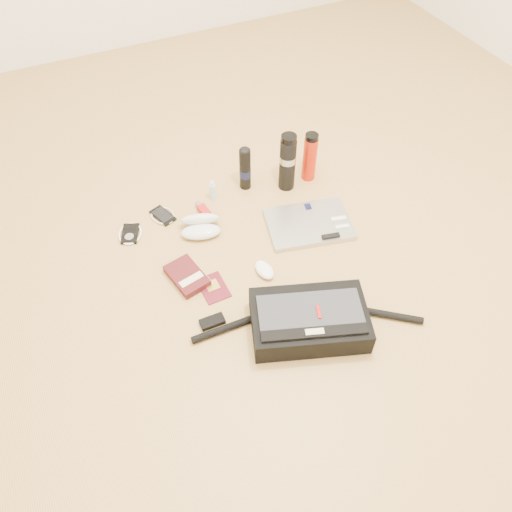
% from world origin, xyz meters
% --- Properties ---
extents(ground, '(4.00, 4.00, 0.00)m').
position_xyz_m(ground, '(0.00, 0.00, 0.00)').
color(ground, tan).
rests_on(ground, ground).
extents(messenger_bag, '(0.80, 0.37, 0.12)m').
position_xyz_m(messenger_bag, '(0.01, -0.30, 0.05)').
color(messenger_bag, black).
rests_on(messenger_bag, ground).
extents(laptop, '(0.40, 0.32, 0.03)m').
position_xyz_m(laptop, '(0.26, 0.14, 0.01)').
color(laptop, '#ABACAE').
rests_on(laptop, ground).
extents(book, '(0.15, 0.19, 0.03)m').
position_xyz_m(book, '(-0.30, 0.09, 0.02)').
color(book, '#411014').
rests_on(book, ground).
extents(passport, '(0.10, 0.14, 0.01)m').
position_xyz_m(passport, '(-0.23, 0.01, 0.00)').
color(passport, '#55111B').
rests_on(passport, ground).
extents(mouse, '(0.07, 0.11, 0.03)m').
position_xyz_m(mouse, '(-0.02, -0.01, 0.02)').
color(mouse, white).
rests_on(mouse, ground).
extents(sunglasses_case, '(0.20, 0.18, 0.10)m').
position_xyz_m(sunglasses_case, '(-0.17, 0.31, 0.03)').
color(sunglasses_case, silver).
rests_on(sunglasses_case, ground).
extents(ipod, '(0.13, 0.13, 0.01)m').
position_xyz_m(ipod, '(-0.44, 0.41, 0.01)').
color(ipod, black).
rests_on(ipod, ground).
extents(phone, '(0.12, 0.13, 0.01)m').
position_xyz_m(phone, '(-0.29, 0.46, 0.01)').
color(phone, black).
rests_on(phone, ground).
extents(inhaler, '(0.04, 0.12, 0.03)m').
position_xyz_m(inhaler, '(-0.12, 0.40, 0.02)').
color(inhaler, '#AB161A').
rests_on(inhaler, ground).
extents(spray_bottle, '(0.03, 0.03, 0.10)m').
position_xyz_m(spray_bottle, '(-0.05, 0.47, 0.05)').
color(spray_bottle, '#ADD8EA').
rests_on(spray_bottle, ground).
extents(aerosol_can, '(0.06, 0.06, 0.22)m').
position_xyz_m(aerosol_can, '(0.12, 0.49, 0.11)').
color(aerosol_can, black).
rests_on(aerosol_can, ground).
extents(thermos_black, '(0.09, 0.09, 0.28)m').
position_xyz_m(thermos_black, '(0.29, 0.41, 0.14)').
color(thermos_black, black).
rests_on(thermos_black, ground).
extents(thermos_red, '(0.08, 0.08, 0.24)m').
position_xyz_m(thermos_red, '(0.41, 0.42, 0.12)').
color(thermos_red, '#B81E09').
rests_on(thermos_red, ground).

